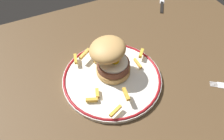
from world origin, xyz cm
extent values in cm
cube|color=#503A23|center=(0.00, 0.00, -2.00)|extent=(125.81, 86.90, 4.00)
cylinder|color=white|center=(3.59, 1.20, 0.60)|extent=(29.89, 29.89, 1.20)
torus|color=maroon|center=(3.59, 1.20, 1.20)|extent=(29.49, 29.49, 0.80)
cylinder|color=tan|center=(4.81, 2.91, 2.50)|extent=(10.35, 10.35, 1.80)
cylinder|color=brown|center=(4.81, 2.91, 4.48)|extent=(9.77, 9.77, 2.15)
cylinder|color=white|center=(4.81, 2.91, 5.80)|extent=(8.60, 8.60, 0.50)
ellipsoid|color=yellow|center=(5.20, 2.57, 6.47)|extent=(2.60, 2.60, 1.40)
ellipsoid|color=tan|center=(3.70, 4.47, 10.07)|extent=(12.98, 12.58, 5.95)
cube|color=gold|center=(2.25, 8.43, 2.10)|extent=(3.08, 2.39, 0.99)
cube|color=gold|center=(13.03, 2.31, 1.99)|extent=(0.78, 4.22, 0.78)
cube|color=gold|center=(-4.20, 11.54, 2.91)|extent=(1.84, 3.99, 0.88)
cube|color=gold|center=(3.61, -7.64, 3.94)|extent=(1.50, 4.12, 0.94)
cube|color=gold|center=(-0.89, -10.53, 2.84)|extent=(4.11, 2.34, 0.83)
cube|color=gold|center=(-2.87, -2.81, 2.08)|extent=(1.81, 3.02, 0.97)
cube|color=gold|center=(6.56, 14.46, 2.03)|extent=(4.51, 2.31, 0.86)
cube|color=gold|center=(-5.12, -4.24, 2.07)|extent=(3.40, 2.10, 0.93)
cube|color=gold|center=(15.67, 4.84, 3.06)|extent=(3.16, 3.28, 0.97)
cube|color=gold|center=(-1.12, 11.47, 3.93)|extent=(4.39, 3.30, 0.93)
cube|color=silver|center=(32.41, -14.71, 0.18)|extent=(3.23, 3.18, 0.32)
cube|color=silver|center=(30.18, -14.05, 0.18)|extent=(2.11, 1.60, 0.28)
cube|color=silver|center=(30.47, -13.64, 0.18)|extent=(2.11, 1.60, 0.28)
cube|color=silver|center=(30.76, -13.24, 0.18)|extent=(2.11, 1.60, 0.28)
cube|color=silver|center=(31.05, -12.83, 0.18)|extent=(2.11, 1.60, 0.28)
cube|color=black|center=(38.52, 26.93, 0.30)|extent=(5.53, 7.26, 0.70)
camera|label=1|loc=(-14.69, -37.75, 54.68)|focal=36.50mm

